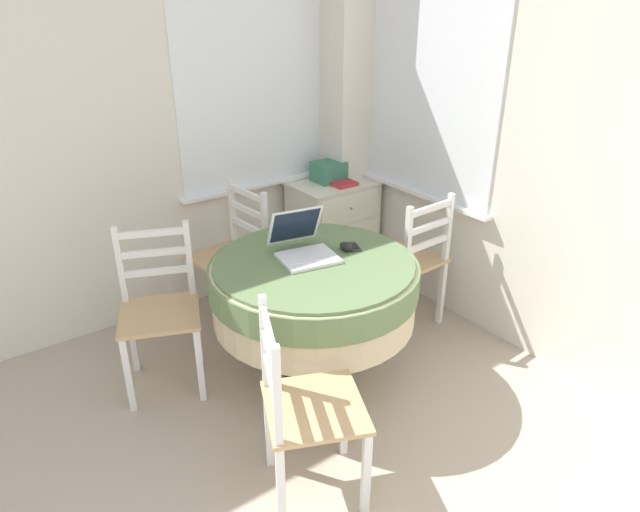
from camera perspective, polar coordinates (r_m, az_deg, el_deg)
name	(u,v)px	position (r m, az deg, el deg)	size (l,w,h in m)	color
corner_room_shell	(353,149)	(3.02, 3.36, 10.64)	(4.47, 5.09, 2.55)	silver
round_dining_table	(314,286)	(3.08, -0.62, -3.07)	(1.12, 1.12, 0.73)	#4C3D2D
laptop	(303,246)	(3.05, -1.67, 0.98)	(0.36, 0.41, 0.24)	white
computer_mouse	(346,246)	(3.12, 2.65, 0.96)	(0.06, 0.09, 0.05)	black
cell_phone	(354,247)	(3.16, 3.39, 0.93)	(0.09, 0.13, 0.01)	#2D2D33
dining_chair_near_back_window	(233,257)	(3.74, -8.69, -0.07)	(0.44, 0.45, 0.91)	tan
dining_chair_near_right_window	(410,262)	(3.68, 8.95, -0.57)	(0.44, 0.43, 0.91)	tan
dining_chair_camera_near	(304,409)	(2.45, -1.57, -15.05)	(0.54, 0.55, 0.91)	tan
dining_chair_left_flank	(160,311)	(3.22, -15.72, -5.31)	(0.54, 0.54, 0.91)	tan
corner_cabinet	(333,229)	(4.32, 1.28, 2.68)	(0.61, 0.45, 0.75)	silver
storage_box	(329,171)	(4.19, 0.87, 8.46)	(0.22, 0.19, 0.14)	#387A5B
book_on_cabinet	(340,182)	(4.14, 2.04, 7.39)	(0.17, 0.22, 0.02)	#BC3338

